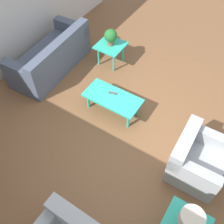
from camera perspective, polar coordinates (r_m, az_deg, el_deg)
name	(u,v)px	position (r m, az deg, el deg)	size (l,w,h in m)	color
ground_plane	(129,130)	(4.88, 3.69, -3.87)	(14.00, 14.00, 0.00)	brown
sofa	(52,58)	(5.93, -12.98, 11.48)	(0.94, 1.96, 0.83)	#4C566B
armchair	(196,160)	(4.37, 17.72, -9.88)	(0.79, 0.88, 0.80)	#A8ADB2
coffee_table	(112,99)	(4.89, 0.11, 2.89)	(1.08, 0.53, 0.39)	#2DB79E
side_table_plant	(111,47)	(5.88, -0.28, 13.91)	(0.58, 0.58, 0.50)	#2DB79E
potted_plant	(111,36)	(5.71, -0.29, 16.17)	(0.28, 0.28, 0.37)	brown
table_lamp	(191,219)	(3.48, 16.83, -21.49)	(0.30, 0.30, 0.39)	red
remote_control	(113,93)	(4.91, 0.16, 4.16)	(0.16, 0.09, 0.02)	#4C4C51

